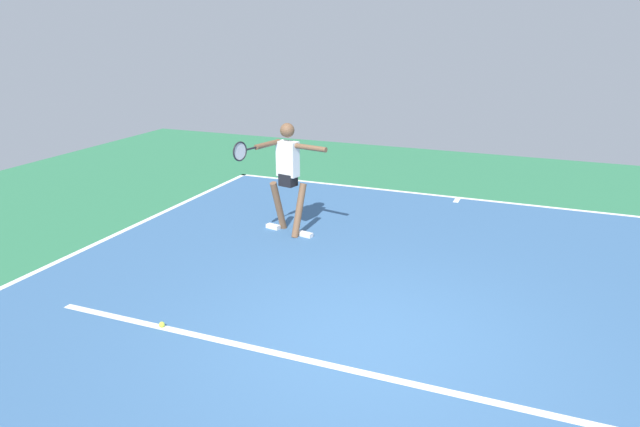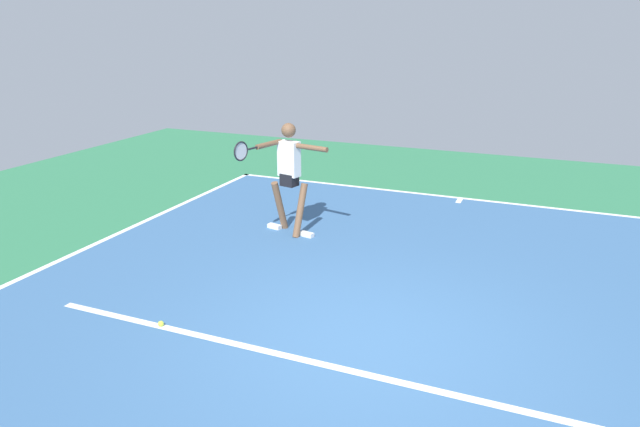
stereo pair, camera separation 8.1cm
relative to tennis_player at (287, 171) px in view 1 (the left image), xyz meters
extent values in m
plane|color=#2D754C|center=(-2.25, 2.81, -1.05)|extent=(20.58, 20.58, 0.00)
cube|color=#38608E|center=(-2.25, 2.81, -1.05)|extent=(9.75, 11.93, 0.00)
cube|color=white|center=(-2.25, -3.11, -1.05)|extent=(9.75, 0.10, 0.01)
cube|color=white|center=(2.57, 2.81, -1.05)|extent=(0.10, 11.93, 0.01)
cube|color=white|center=(-2.25, 3.35, -1.05)|extent=(7.32, 0.10, 0.01)
cube|color=white|center=(-2.25, -2.91, -1.05)|extent=(0.10, 0.30, 0.01)
cylinder|color=brown|center=(-0.21, 0.01, -0.63)|extent=(0.18, 0.37, 0.87)
cube|color=white|center=(-0.33, 0.04, -1.01)|extent=(0.26, 0.15, 0.07)
cylinder|color=brown|center=(0.20, -0.08, -0.63)|extent=(0.18, 0.37, 0.87)
cube|color=white|center=(0.32, -0.11, -1.01)|extent=(0.26, 0.15, 0.07)
cube|color=black|center=(0.00, -0.04, -0.15)|extent=(0.28, 0.25, 0.20)
cube|color=white|center=(0.00, -0.04, 0.19)|extent=(0.37, 0.25, 0.56)
sphere|color=brown|center=(0.00, -0.04, 0.64)|extent=(0.23, 0.23, 0.23)
cylinder|color=brown|center=(-0.44, 0.06, 0.42)|extent=(0.56, 0.20, 0.08)
cylinder|color=brown|center=(0.22, 0.20, 0.45)|extent=(0.20, 0.56, 0.08)
cylinder|color=black|center=(0.31, 0.58, 0.45)|extent=(0.08, 0.22, 0.03)
torus|color=black|center=(0.36, 0.82, 0.45)|extent=(0.09, 0.29, 0.29)
cylinder|color=silver|center=(0.36, 0.82, 0.45)|extent=(0.06, 0.24, 0.25)
sphere|color=#C6E53D|center=(0.01, 3.34, -1.02)|extent=(0.07, 0.07, 0.07)
camera|label=1|loc=(-3.84, 8.07, 2.22)|focal=32.53mm
camera|label=2|loc=(-3.91, 8.03, 2.22)|focal=32.53mm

